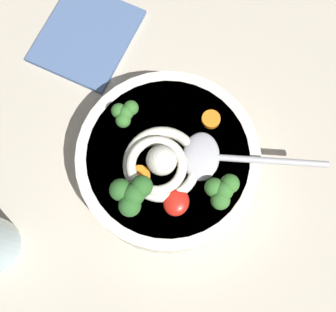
{
  "coord_description": "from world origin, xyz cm",
  "views": [
    {
      "loc": [
        14.25,
        8.43,
        61.24
      ],
      "look_at": [
        0.54,
        3.41,
        8.42
      ],
      "focal_mm": 48.8,
      "sensor_mm": 36.0,
      "label": 1
    }
  ],
  "objects_px": {
    "soup_bowl": "(168,162)",
    "noodle_pile": "(160,163)",
    "soup_spoon": "(213,157)",
    "folded_napkin": "(87,36)"
  },
  "relations": [
    {
      "from": "soup_bowl",
      "to": "folded_napkin",
      "type": "distance_m",
      "value": 0.23
    },
    {
      "from": "soup_bowl",
      "to": "noodle_pile",
      "type": "bearing_deg",
      "value": -15.43
    },
    {
      "from": "soup_bowl",
      "to": "folded_napkin",
      "type": "xyz_separation_m",
      "value": [
        -0.14,
        -0.18,
        -0.03
      ]
    },
    {
      "from": "soup_bowl",
      "to": "noodle_pile",
      "type": "xyz_separation_m",
      "value": [
        0.01,
        -0.0,
        0.04
      ]
    },
    {
      "from": "noodle_pile",
      "to": "soup_spoon",
      "type": "relative_size",
      "value": 0.58
    },
    {
      "from": "folded_napkin",
      "to": "noodle_pile",
      "type": "bearing_deg",
      "value": 47.68
    },
    {
      "from": "noodle_pile",
      "to": "folded_napkin",
      "type": "height_order",
      "value": "noodle_pile"
    },
    {
      "from": "soup_spoon",
      "to": "folded_napkin",
      "type": "distance_m",
      "value": 0.27
    },
    {
      "from": "soup_bowl",
      "to": "noodle_pile",
      "type": "distance_m",
      "value": 0.04
    },
    {
      "from": "noodle_pile",
      "to": "soup_spoon",
      "type": "bearing_deg",
      "value": 118.29
    }
  ]
}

